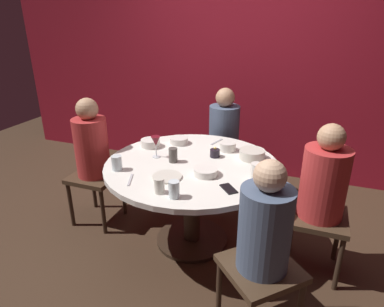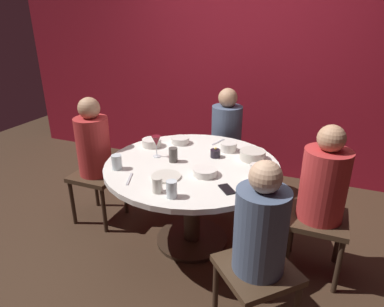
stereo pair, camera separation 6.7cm
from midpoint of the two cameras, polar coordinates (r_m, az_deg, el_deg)
name	(u,v)px [view 1 (the left image)]	position (r m, az deg, el deg)	size (l,w,h in m)	color
ground_plane	(192,240)	(2.97, -0.67, -14.46)	(8.00, 8.00, 0.00)	#382619
back_wall	(242,61)	(3.94, 7.93, 15.21)	(6.00, 0.10, 2.60)	maroon
dining_table	(192,180)	(2.67, -0.72, -4.50)	(1.35, 1.35, 0.72)	silver
seated_diner_left	(92,149)	(3.04, -17.25, 0.77)	(0.40, 0.40, 1.16)	#3F2D1E
seated_diner_back	(224,130)	(3.45, 4.90, 4.03)	(0.40, 0.40, 1.13)	#3F2D1E
seated_diner_right	(323,185)	(2.47, 20.68, -5.04)	(0.40, 0.40, 1.15)	#3F2D1E
seated_diner_front_right	(264,233)	(1.91, 11.17, -13.06)	(0.57, 0.57, 1.12)	#3F2D1E
candle_holder	(215,153)	(2.71, 3.20, 0.07)	(0.08, 0.08, 0.09)	black
wine_glass	(156,142)	(2.68, -6.88, 1.93)	(0.08, 0.08, 0.18)	silver
dinner_plate	(167,177)	(2.38, -5.07, -3.96)	(0.21, 0.21, 0.01)	beige
cell_phone	(229,189)	(2.23, 5.38, -5.97)	(0.07, 0.14, 0.01)	black
bowl_serving_large	(227,146)	(2.84, 5.37, 1.20)	(0.14, 0.14, 0.07)	silver
bowl_salad_center	(179,140)	(2.99, -2.90, 2.22)	(0.16, 0.16, 0.06)	silver
bowl_small_white	(206,172)	(2.40, 1.57, -3.10)	(0.18, 0.18, 0.05)	silver
bowl_sauce_side	(150,143)	(2.94, -7.72, 1.77)	(0.17, 0.17, 0.07)	silver
bowl_rice_portion	(252,154)	(2.71, 9.46, -0.12)	(0.20, 0.20, 0.07)	beige
cup_near_candle	(174,189)	(2.11, -3.99, -6.10)	(0.07, 0.07, 0.11)	silver
cup_by_left_diner	(173,155)	(2.61, -3.96, -0.27)	(0.07, 0.07, 0.11)	#4C4742
cup_by_right_diner	(159,186)	(2.17, -6.45, -5.43)	(0.07, 0.07, 0.10)	beige
cup_center_front	(117,163)	(2.54, -13.38, -1.58)	(0.08, 0.08, 0.11)	silver
cup_far_edge	(256,171)	(2.37, 10.07, -3.02)	(0.08, 0.08, 0.12)	silver
fork_near_plate	(130,180)	(2.39, -11.23, -4.40)	(0.02, 0.18, 0.01)	#B7B7BC
knife_near_plate	(217,142)	(3.04, 3.58, 2.01)	(0.02, 0.18, 0.01)	#B7B7BC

